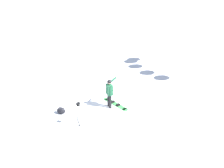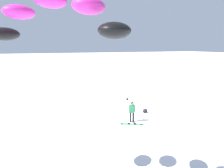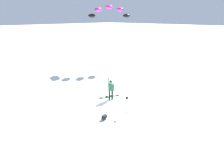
% 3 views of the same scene
% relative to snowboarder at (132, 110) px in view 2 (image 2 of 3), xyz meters
% --- Properties ---
extents(ground_plane, '(300.00, 300.00, 0.00)m').
position_rel_snowboarder_xyz_m(ground_plane, '(-0.13, 0.58, -0.98)').
color(ground_plane, white).
extents(snowboarder, '(0.49, 0.74, 1.65)m').
position_rel_snowboarder_xyz_m(snowboarder, '(0.00, 0.00, 0.00)').
color(snowboarder, black).
rests_on(snowboarder, ground_plane).
extents(snowboard, '(1.67, 0.99, 0.10)m').
position_rel_snowboarder_xyz_m(snowboard, '(-0.20, -0.38, -0.96)').
color(snowboard, '#3F994C').
rests_on(snowboard, ground_plane).
extents(traction_kite, '(4.22, 4.29, 1.36)m').
position_rel_snowboarder_xyz_m(traction_kite, '(-6.28, -6.39, 5.59)').
color(traction_kite, black).
extents(gear_bag_large, '(0.47, 0.29, 0.33)m').
position_rel_snowboarder_xyz_m(gear_bag_large, '(2.11, 1.49, -0.81)').
color(gear_bag_large, black).
rests_on(gear_bag_large, ground_plane).
extents(camera_tripod, '(0.67, 0.63, 1.29)m').
position_rel_snowboarder_xyz_m(camera_tripod, '(0.71, 2.13, -0.06)').
color(camera_tripod, '#262628').
rests_on(camera_tripod, ground_plane).
extents(distant_ridge, '(38.86, 48.54, 2.06)m').
position_rel_snowboarder_xyz_m(distant_ridge, '(52.63, 35.91, 0.05)').
color(distant_ridge, '#9AAFCA').
rests_on(distant_ridge, ground_plane).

